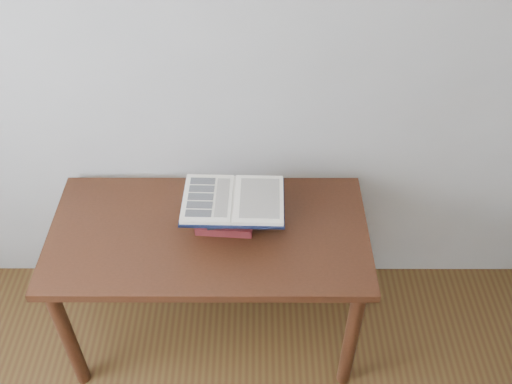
{
  "coord_description": "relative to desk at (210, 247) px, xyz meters",
  "views": [
    {
      "loc": [
        0.26,
        -0.19,
        2.39
      ],
      "look_at": [
        0.26,
        1.41,
        0.89
      ],
      "focal_mm": 40.0,
      "sensor_mm": 36.0,
      "label": 1
    }
  ],
  "objects": [
    {
      "name": "open_book",
      "position": [
        0.1,
        0.03,
        0.24
      ],
      "size": [
        0.41,
        0.29,
        0.03
      ],
      "rotation": [
        0.0,
        0.0,
        -0.02
      ],
      "color": "black",
      "rests_on": "book_stack"
    },
    {
      "name": "desk",
      "position": [
        0.0,
        0.0,
        0.0
      ],
      "size": [
        1.29,
        0.65,
        0.69
      ],
      "color": "#3F1E0F",
      "rests_on": "ground"
    },
    {
      "name": "book_stack",
      "position": [
        0.08,
        0.04,
        0.16
      ],
      "size": [
        0.26,
        0.18,
        0.13
      ],
      "color": "maroon",
      "rests_on": "desk"
    }
  ]
}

